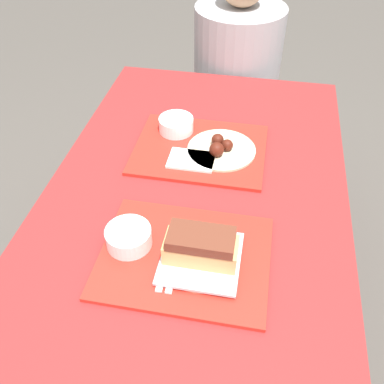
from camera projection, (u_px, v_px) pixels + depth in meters
The scene contains 14 objects.
ground_plane at pixel (192, 332), 1.72m from camera, with size 12.00×12.00×0.00m, color #4C4742.
picnic_table at pixel (192, 224), 1.29m from camera, with size 0.89×1.57×0.73m.
picnic_bench_far at pixel (228, 120), 2.20m from camera, with size 0.85×0.28×0.43m.
tray_near at pixel (185, 257), 1.08m from camera, with size 0.43×0.34×0.01m.
tray_far at pixel (200, 149), 1.41m from camera, with size 0.43×0.34×0.01m.
bowl_coleslaw_near at pixel (129, 236), 1.08m from camera, with size 0.12×0.12×0.05m.
brisket_sandwich_plate at pixel (201, 251), 1.03m from camera, with size 0.19×0.19×0.10m.
plastic_fork_near at pixel (164, 263), 1.05m from camera, with size 0.03×0.17×0.00m.
plastic_knife_near at pixel (173, 264), 1.05m from camera, with size 0.02×0.17×0.00m.
condiment_packet at pixel (197, 233), 1.12m from camera, with size 0.04×0.03×0.01m.
bowl_coleslaw_far at pixel (176, 124), 1.46m from camera, with size 0.12×0.12×0.05m.
wings_plate_far at pixel (221, 148), 1.38m from camera, with size 0.22×0.22×0.06m.
napkin_far at pixel (191, 160), 1.35m from camera, with size 0.14×0.10×0.01m.
person_seated_across at pixel (237, 57), 1.96m from camera, with size 0.40×0.40×0.70m.
Camera 1 is at (0.16, -0.87, 1.58)m, focal length 40.00 mm.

